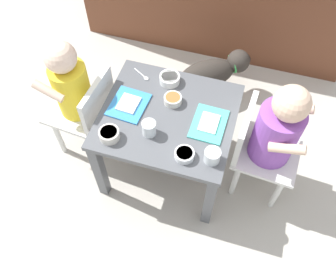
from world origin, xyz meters
name	(u,v)px	position (x,y,z in m)	size (l,w,h in m)	color
ground_plane	(168,165)	(0.00, 0.00, 0.00)	(7.00, 7.00, 0.00)	#B2ADA3
dining_table	(168,125)	(0.00, 0.00, 0.36)	(0.58, 0.53, 0.44)	#515459
seated_child_left	(74,90)	(-0.45, 0.01, 0.44)	(0.30, 0.30, 0.70)	silver
seated_child_right	(274,132)	(0.45, 0.03, 0.45)	(0.30, 0.30, 0.72)	silver
dog	(213,72)	(0.10, 0.55, 0.18)	(0.40, 0.34, 0.29)	#332D28
food_tray_left	(129,104)	(-0.18, 0.00, 0.45)	(0.17, 0.19, 0.02)	#388CD8
food_tray_right	(209,123)	(0.18, 0.00, 0.45)	(0.14, 0.19, 0.02)	#4CC6BC
water_cup_left	(212,156)	(0.23, -0.17, 0.47)	(0.07, 0.07, 0.06)	white
water_cup_right	(149,129)	(-0.05, -0.11, 0.47)	(0.06, 0.06, 0.07)	white
veggie_bowl_far	(109,134)	(-0.20, -0.18, 0.46)	(0.09, 0.09, 0.04)	silver
cereal_bowl_right_side	(184,154)	(0.12, -0.18, 0.46)	(0.08, 0.08, 0.03)	white
veggie_bowl_near	(170,79)	(-0.05, 0.19, 0.46)	(0.09, 0.09, 0.04)	white
cereal_bowl_left_side	(172,99)	(0.00, 0.07, 0.46)	(0.08, 0.08, 0.03)	silver
spoon_by_left_tray	(143,75)	(-0.18, 0.19, 0.44)	(0.09, 0.06, 0.01)	silver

